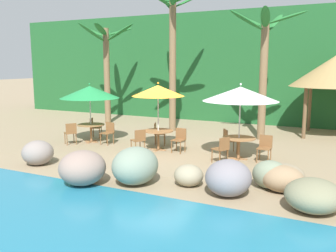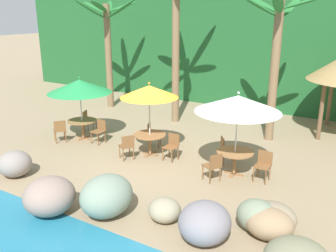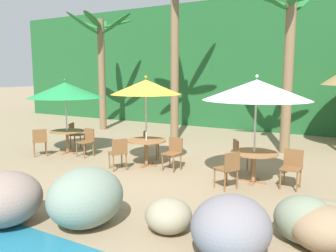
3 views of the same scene
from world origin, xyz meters
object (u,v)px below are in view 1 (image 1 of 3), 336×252
object	(u,v)px
chair_green_seaward	(108,131)
umbrella_orange	(158,91)
chair_orange_inland	(158,132)
chair_white_inland	(228,139)
umbrella_white	(240,94)
chair_orange_seaward	(180,138)
chair_orange_left	(139,139)
dining_table_white	(239,141)
chair_white_seaward	(265,146)
palm_tree_second	(172,36)
chair_green_left	(71,132)
dining_table_green	(91,127)
chair_green_inland	(94,126)
umbrella_green	(90,92)
palm_tree_nearest	(106,56)
palm_tree_third	(264,55)
chair_white_left	(222,148)
palapa_hut	(336,71)
dining_table_orange	(158,134)

from	to	relation	value
chair_green_seaward	umbrella_orange	distance (m)	2.83
umbrella_orange	chair_orange_inland	world-z (taller)	umbrella_orange
chair_orange_inland	chair_white_inland	size ratio (longest dim) A/B	1.00
umbrella_orange	umbrella_white	size ratio (longest dim) A/B	0.99
chair_orange_seaward	chair_orange_left	distance (m)	1.47
dining_table_white	chair_white_seaward	world-z (taller)	chair_white_seaward
chair_orange_seaward	chair_green_seaward	bearing A→B (deg)	179.81
chair_green_seaward	chair_orange_seaward	xyz separation A→B (m)	(3.12, -0.01, 0.00)
palm_tree_second	chair_green_left	bearing A→B (deg)	-116.26
dining_table_green	chair_green_inland	bearing A→B (deg)	119.04
umbrella_green	chair_green_left	bearing A→B (deg)	-119.80
chair_green_left	chair_orange_inland	distance (m)	3.46
palm_tree_nearest	palm_tree_third	world-z (taller)	palm_tree_third
chair_orange_seaward	dining_table_white	distance (m)	2.19
palm_tree_nearest	dining_table_green	bearing A→B (deg)	-62.65
chair_orange_left	palm_tree_second	bearing A→B (deg)	100.71
chair_orange_seaward	palm_tree_nearest	size ratio (longest dim) A/B	0.17
chair_green_inland	dining_table_white	distance (m)	6.63
chair_green_seaward	dining_table_white	bearing A→B (deg)	-0.54
chair_orange_seaward	palm_tree_second	distance (m)	5.93
chair_white_left	palm_tree_third	world-z (taller)	palm_tree_third
dining_table_green	chair_white_left	xyz separation A→B (m)	(5.83, -0.84, -0.10)
umbrella_orange	chair_white_inland	xyz separation A→B (m)	(2.49, 0.63, -1.69)
umbrella_green	chair_orange_left	xyz separation A→B (m)	(2.73, -0.80, -1.54)
umbrella_white	chair_green_inland	bearing A→B (deg)	173.09
chair_white_inland	palm_tree_second	size ratio (longest dim) A/B	0.13
dining_table_green	chair_orange_seaward	distance (m)	3.97
chair_green_seaward	umbrella_white	bearing A→B (deg)	-0.54
dining_table_green	dining_table_white	bearing A→B (deg)	-0.47
chair_orange_left	umbrella_white	distance (m)	3.90
palm_tree_second	chair_white_seaward	bearing A→B (deg)	-36.75
chair_green_seaward	palm_tree_nearest	bearing A→B (deg)	125.34
chair_green_left	chair_orange_left	distance (m)	3.16
chair_green_inland	palm_tree_second	world-z (taller)	palm_tree_second
chair_green_inland	palapa_hut	size ratio (longest dim) A/B	0.22
chair_orange_seaward	dining_table_white	xyz separation A→B (m)	(2.19, -0.04, 0.10)
chair_orange_left	chair_white_inland	xyz separation A→B (m)	(2.87, 1.40, 0.00)
palm_tree_second	dining_table_green	bearing A→B (deg)	-115.55
chair_green_inland	palm_tree_second	size ratio (longest dim) A/B	0.13
chair_orange_seaward	umbrella_white	distance (m)	2.76
umbrella_green	chair_white_inland	distance (m)	5.84
chair_orange_left	palm_tree_nearest	world-z (taller)	palm_tree_nearest
chair_green_inland	chair_white_inland	distance (m)	6.02
dining_table_orange	palm_tree_second	distance (m)	5.62
dining_table_orange	chair_orange_seaward	size ratio (longest dim) A/B	1.26
chair_white_seaward	umbrella_orange	bearing A→B (deg)	-179.34
umbrella_white	dining_table_white	distance (m)	1.58
umbrella_orange	palapa_hut	world-z (taller)	palapa_hut
umbrella_green	chair_green_left	size ratio (longest dim) A/B	2.78
chair_green_left	chair_white_seaward	world-z (taller)	same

